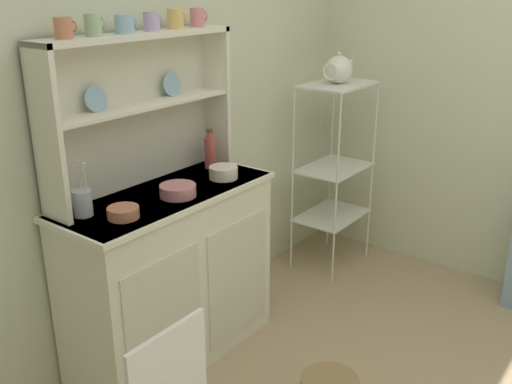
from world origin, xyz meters
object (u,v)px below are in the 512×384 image
object	(u,v)px
hutch_cabinet	(171,275)
porcelain_teapot	(338,69)
utensil_jar	(82,202)
bowl_mixing_large	(123,213)
hutch_shelf_unit	(136,100)
cup_terracotta_0	(64,28)
bakers_rack	(334,156)
jam_bottle	(210,152)

from	to	relation	value
hutch_cabinet	porcelain_teapot	xyz separation A→B (m)	(1.35, -0.10, 0.84)
utensil_jar	bowl_mixing_large	bearing A→B (deg)	-61.05
hutch_shelf_unit	cup_terracotta_0	bearing A→B (deg)	-173.44
hutch_shelf_unit	bakers_rack	xyz separation A→B (m)	(1.36, -0.27, -0.54)
bakers_rack	porcelain_teapot	world-z (taller)	porcelain_teapot
hutch_cabinet	hutch_shelf_unit	world-z (taller)	hutch_shelf_unit
cup_terracotta_0	porcelain_teapot	bearing A→B (deg)	-7.41
hutch_shelf_unit	cup_terracotta_0	distance (m)	0.50
bowl_mixing_large	jam_bottle	xyz separation A→B (m)	(0.71, 0.16, 0.06)
bakers_rack	jam_bottle	size ratio (longest dim) A/B	5.87
cup_terracotta_0	utensil_jar	xyz separation A→B (m)	(-0.03, -0.04, -0.69)
hutch_shelf_unit	utensil_jar	distance (m)	0.54
hutch_cabinet	bowl_mixing_large	bearing A→B (deg)	-166.91
hutch_shelf_unit	utensil_jar	world-z (taller)	hutch_shelf_unit
bakers_rack	utensil_jar	size ratio (longest dim) A/B	5.11
hutch_cabinet	porcelain_teapot	world-z (taller)	porcelain_teapot
hutch_shelf_unit	bakers_rack	size ratio (longest dim) A/B	0.84
cup_terracotta_0	hutch_cabinet	bearing A→B (deg)	-18.58
hutch_cabinet	jam_bottle	size ratio (longest dim) A/B	5.27
hutch_cabinet	cup_terracotta_0	distance (m)	1.23
bowl_mixing_large	utensil_jar	xyz separation A→B (m)	(-0.08, 0.15, 0.04)
jam_bottle	utensil_jar	bearing A→B (deg)	-179.39
bowl_mixing_large	hutch_shelf_unit	bearing A→B (deg)	37.00
bakers_rack	porcelain_teapot	distance (m)	0.54
hutch_shelf_unit	bakers_rack	distance (m)	1.48
hutch_cabinet	bowl_mixing_large	world-z (taller)	bowl_mixing_large
hutch_cabinet	bakers_rack	world-z (taller)	bakers_rack
cup_terracotta_0	bowl_mixing_large	size ratio (longest dim) A/B	0.64
hutch_cabinet	utensil_jar	size ratio (longest dim) A/B	4.59
bowl_mixing_large	porcelain_teapot	world-z (taller)	porcelain_teapot
hutch_shelf_unit	bowl_mixing_large	bearing A→B (deg)	-143.00
hutch_cabinet	cup_terracotta_0	bearing A→B (deg)	161.42
hutch_shelf_unit	porcelain_teapot	size ratio (longest dim) A/B	3.93
bakers_rack	cup_terracotta_0	xyz separation A→B (m)	(-1.72, 0.22, 0.88)
hutch_cabinet	bakers_rack	xyz separation A→B (m)	(1.36, -0.10, 0.30)
hutch_cabinet	hutch_shelf_unit	xyz separation A→B (m)	(0.00, 0.16, 0.84)
bowl_mixing_large	utensil_jar	bearing A→B (deg)	118.95
hutch_shelf_unit	bowl_mixing_large	world-z (taller)	hutch_shelf_unit
bowl_mixing_large	cup_terracotta_0	bearing A→B (deg)	104.01
utensil_jar	porcelain_teapot	world-z (taller)	porcelain_teapot
utensil_jar	jam_bottle	bearing A→B (deg)	0.61
hutch_shelf_unit	bowl_mixing_large	distance (m)	0.55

